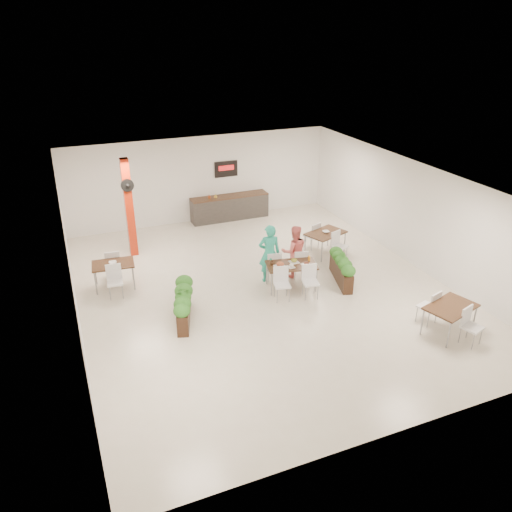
% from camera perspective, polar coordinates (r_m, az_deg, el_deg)
% --- Properties ---
extents(ground, '(12.00, 12.00, 0.00)m').
position_cam_1_polar(ground, '(14.32, 0.82, -3.81)').
color(ground, beige).
rests_on(ground, ground).
extents(room_shell, '(10.10, 12.10, 3.22)m').
position_cam_1_polar(room_shell, '(13.45, 0.87, 3.68)').
color(room_shell, white).
rests_on(room_shell, ground).
extents(red_column, '(0.40, 0.41, 3.20)m').
position_cam_1_polar(red_column, '(16.30, -14.30, 5.44)').
color(red_column, '#AF230B').
rests_on(red_column, ground).
extents(service_counter, '(3.00, 0.64, 2.20)m').
position_cam_1_polar(service_counter, '(19.26, -3.03, 5.63)').
color(service_counter, '#2C2A27').
rests_on(service_counter, ground).
extents(main_table, '(1.54, 1.84, 0.92)m').
position_cam_1_polar(main_table, '(14.12, 4.04, -1.39)').
color(main_table, black).
rests_on(main_table, ground).
extents(diner_man, '(0.72, 0.55, 1.76)m').
position_cam_1_polar(diner_man, '(14.40, 1.54, 0.30)').
color(diner_man, teal).
rests_on(diner_man, ground).
extents(diner_woman, '(0.89, 0.76, 1.61)m').
position_cam_1_polar(diner_woman, '(14.74, 4.38, 0.52)').
color(diner_woman, '#FB746F').
rests_on(diner_woman, ground).
extents(planter_left, '(0.81, 1.72, 0.92)m').
position_cam_1_polar(planter_left, '(12.83, -8.29, -5.28)').
color(planter_left, black).
rests_on(planter_left, ground).
extents(planter_right, '(0.79, 1.72, 0.92)m').
position_cam_1_polar(planter_right, '(14.74, 9.75, -1.16)').
color(planter_right, black).
rests_on(planter_right, ground).
extents(side_table_a, '(1.23, 1.65, 0.92)m').
position_cam_1_polar(side_table_a, '(14.72, -15.99, -1.26)').
color(side_table_a, black).
rests_on(side_table_a, ground).
extents(side_table_b, '(1.46, 1.67, 0.92)m').
position_cam_1_polar(side_table_b, '(16.38, 7.95, 2.31)').
color(side_table_b, black).
rests_on(side_table_b, ground).
extents(side_table_c, '(1.44, 1.67, 0.92)m').
position_cam_1_polar(side_table_c, '(12.99, 21.32, -5.82)').
color(side_table_c, black).
rests_on(side_table_c, ground).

